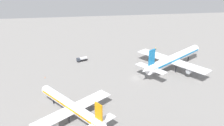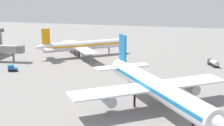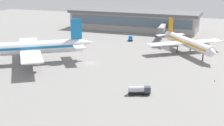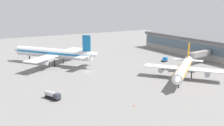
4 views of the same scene
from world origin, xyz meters
name	(u,v)px [view 2 (image 2 of 4)]	position (x,y,z in m)	size (l,w,h in m)	color
ground	(135,81)	(0.00, 0.00, 0.00)	(288.00, 288.00, 0.00)	gray
airplane_at_gate	(82,46)	(-31.53, -29.50, 4.73)	(30.72, 36.04, 13.02)	white
airplane_taxiing	(154,87)	(23.09, 8.68, 5.92)	(45.73, 38.71, 16.29)	white
baggage_tug	(12,68)	(-1.22, -45.95, 1.16)	(3.03, 3.63, 2.30)	black
fuel_truck	(213,63)	(-26.73, 25.92, 1.39)	(6.54, 4.21, 2.50)	black
jet_bridge	(4,49)	(-14.60, -57.17, 5.13)	(4.87, 17.62, 6.74)	#9E9993
safety_cone_near_gate	(165,53)	(-46.03, 5.99, 0.30)	(0.44, 0.44, 0.60)	#EA590C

